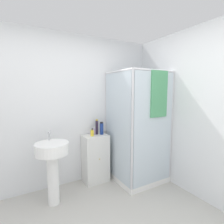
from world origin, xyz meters
name	(u,v)px	position (x,y,z in m)	size (l,w,h in m)	color
wall_back	(59,111)	(0.00, 1.70, 1.25)	(6.40, 0.06, 2.50)	silver
shower_enclosure	(137,151)	(1.20, 1.17, 0.54)	(0.84, 0.87, 1.90)	white
vanity_cabinet	(95,158)	(0.55, 1.51, 0.41)	(0.42, 0.34, 0.82)	silver
sink	(52,160)	(-0.22, 1.22, 0.64)	(0.45, 0.45, 1.01)	white
soap_dispenser	(92,133)	(0.49, 1.49, 0.87)	(0.06, 0.06, 0.13)	yellow
shampoo_bottle_tall_black	(97,127)	(0.61, 1.57, 0.95)	(0.05, 0.05, 0.26)	#281E33
shampoo_bottle_blue	(102,128)	(0.67, 1.51, 0.93)	(0.06, 0.06, 0.22)	navy
lotion_bottle_white	(94,131)	(0.55, 1.56, 0.88)	(0.05, 0.05, 0.14)	#B299C6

